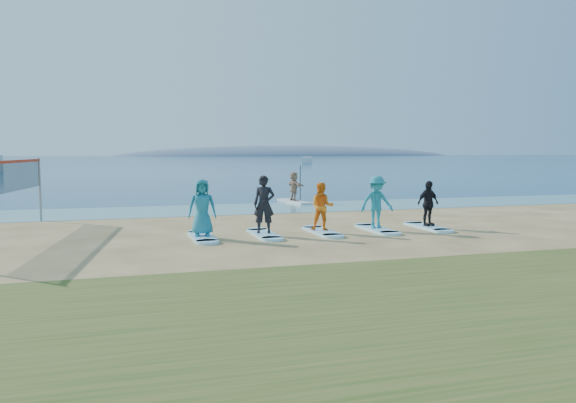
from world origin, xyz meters
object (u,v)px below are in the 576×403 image
object	(u,v)px
surfboard_0	(203,237)
student_4	(428,203)
boat_offshore_b	(307,163)
surfboard_2	(322,232)
paddleboard	(294,202)
student_0	(202,207)
surfboard_3	(376,229)
surfboard_1	(264,234)
student_1	(264,204)
surfboard_4	(427,227)
paddleboarder	(294,186)
student_3	(377,202)
student_2	(322,207)
volleyball_net	(0,179)

from	to	relation	value
surfboard_0	student_4	xyz separation A→B (m)	(8.13, 0.00, 0.86)
boat_offshore_b	surfboard_2	size ratio (longest dim) A/B	3.06
paddleboard	boat_offshore_b	distance (m)	98.89
boat_offshore_b	surfboard_0	size ratio (longest dim) A/B	3.06
student_0	surfboard_3	bearing A→B (deg)	6.68
surfboard_1	boat_offshore_b	bearing A→B (deg)	70.35
boat_offshore_b	surfboard_2	bearing A→B (deg)	-88.65
student_1	surfboard_4	xyz separation A→B (m)	(6.10, 0.00, -0.99)
surfboard_4	student_4	xyz separation A→B (m)	(0.00, 0.00, 0.86)
surfboard_1	surfboard_3	xyz separation A→B (m)	(4.06, 0.00, 0.00)
surfboard_1	surfboard_4	distance (m)	6.10
surfboard_3	surfboard_4	distance (m)	2.03
surfboard_0	surfboard_1	bearing A→B (deg)	0.00
paddleboarder	boat_offshore_b	xyz separation A→B (m)	(32.72, 93.32, -0.89)
paddleboarder	student_1	xyz separation A→B (m)	(-4.50, -10.91, 0.15)
surfboard_2	student_3	bearing A→B (deg)	0.00
student_3	student_4	size ratio (longest dim) A/B	1.13
paddleboarder	surfboard_3	size ratio (longest dim) A/B	0.70
paddleboard	student_4	world-z (taller)	student_4
paddleboarder	surfboard_2	world-z (taller)	paddleboarder
student_0	student_3	xyz separation A→B (m)	(6.10, 0.00, 0.01)
student_1	student_2	size ratio (longest dim) A/B	1.17
volleyball_net	surfboard_0	distance (m)	6.74
student_0	student_1	size ratio (longest dim) A/B	0.95
student_0	boat_offshore_b	bearing A→B (deg)	76.05
volleyball_net	student_0	bearing A→B (deg)	-18.54
student_0	student_3	bearing A→B (deg)	6.68
surfboard_2	student_2	xyz separation A→B (m)	(0.00, 0.00, 0.86)
volleyball_net	student_3	distance (m)	12.44
boat_offshore_b	student_0	world-z (taller)	student_0
student_2	student_3	size ratio (longest dim) A/B	0.89
surfboard_0	student_1	world-z (taller)	student_1
surfboard_3	surfboard_2	bearing A→B (deg)	180.00
surfboard_1	student_2	xyz separation A→B (m)	(2.03, 0.00, 0.86)
boat_offshore_b	student_2	distance (m)	110.01
paddleboarder	surfboard_4	world-z (taller)	paddleboarder
volleyball_net	surfboard_0	world-z (taller)	volleyball_net
boat_offshore_b	student_4	distance (m)	108.78
student_1	student_4	bearing A→B (deg)	18.60
surfboard_4	student_1	bearing A→B (deg)	180.00
surfboard_0	surfboard_3	world-z (taller)	same
paddleboarder	student_3	size ratio (longest dim) A/B	0.84
student_1	surfboard_0	bearing A→B (deg)	-161.40
paddleboarder	student_4	world-z (taller)	student_4
student_1	paddleboarder	bearing A→B (deg)	86.19
surfboard_4	student_4	distance (m)	0.86
student_3	surfboard_4	world-z (taller)	student_3
surfboard_0	surfboard_2	distance (m)	4.06
surfboard_4	student_2	bearing A→B (deg)	180.00
surfboard_1	surfboard_3	distance (m)	4.06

